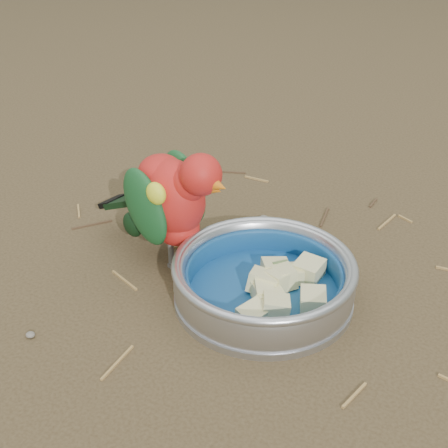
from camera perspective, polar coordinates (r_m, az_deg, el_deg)
The scene contains 6 objects.
ground at distance 0.82m, azimuth 3.38°, elevation -8.27°, with size 60.00×60.00×0.00m, color #4A3B24.
food_bowl at distance 0.84m, azimuth 3.61°, elevation -6.48°, with size 0.24×0.24×0.02m, color #B2B2BA.
bowl_wall at distance 0.83m, azimuth 3.68°, elevation -4.82°, with size 0.24×0.24×0.04m, color #B2B2BA, non-canonical shape.
fruit_wedges at distance 0.83m, azimuth 3.66°, elevation -5.21°, with size 0.14×0.14×0.03m, color beige, non-canonical shape.
lory_parrot at distance 0.88m, azimuth -4.68°, elevation 1.53°, with size 0.11×0.22×0.18m, color red, non-canonical shape.
ground_debris at distance 0.89m, azimuth 3.78°, elevation -4.67°, with size 0.90×0.80×0.01m, color #A27C44, non-canonical shape.
Camera 1 is at (0.26, -0.59, 0.52)m, focal length 50.00 mm.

